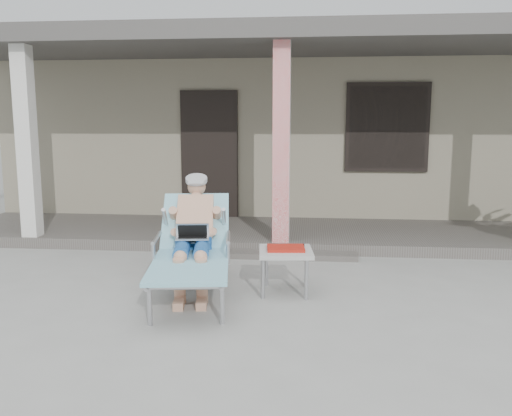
# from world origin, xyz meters

# --- Properties ---
(ground) EXTENTS (60.00, 60.00, 0.00)m
(ground) POSITION_xyz_m (0.00, 0.00, 0.00)
(ground) COLOR #9E9E99
(ground) RESTS_ON ground
(house) EXTENTS (10.40, 5.40, 3.30)m
(house) POSITION_xyz_m (0.00, 6.50, 1.67)
(house) COLOR gray
(house) RESTS_ON ground
(porch_deck) EXTENTS (10.00, 2.00, 0.15)m
(porch_deck) POSITION_xyz_m (0.00, 3.00, 0.07)
(porch_deck) COLOR #605B56
(porch_deck) RESTS_ON ground
(porch_overhang) EXTENTS (10.00, 2.30, 2.85)m
(porch_overhang) POSITION_xyz_m (0.00, 2.95, 2.79)
(porch_overhang) COLOR silver
(porch_overhang) RESTS_ON porch_deck
(porch_step) EXTENTS (2.00, 0.30, 0.07)m
(porch_step) POSITION_xyz_m (0.00, 1.85, 0.04)
(porch_step) COLOR #605B56
(porch_step) RESTS_ON ground
(lounger) EXTENTS (0.98, 1.98, 1.25)m
(lounger) POSITION_xyz_m (-0.80, 0.35, 0.77)
(lounger) COLOR #B7B7BC
(lounger) RESTS_ON ground
(side_table) EXTENTS (0.59, 0.59, 0.48)m
(side_table) POSITION_xyz_m (0.14, 0.42, 0.41)
(side_table) COLOR #B7B6B2
(side_table) RESTS_ON ground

